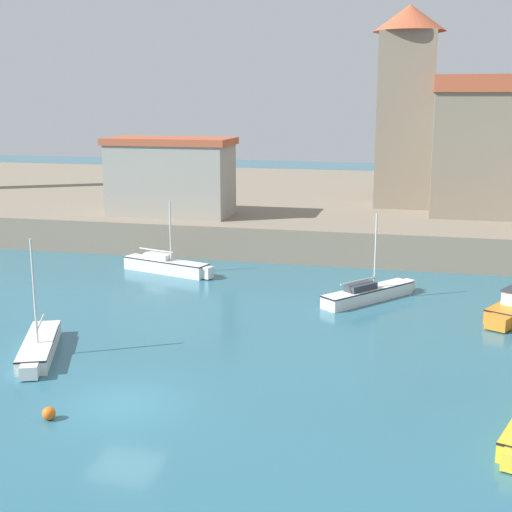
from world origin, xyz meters
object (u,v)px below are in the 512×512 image
sailboat_white_0 (39,346)px  mooring_buoy (49,413)px  sailboat_white_3 (369,293)px  church (488,136)px  harbor_shed_near_wharf (171,176)px  sailboat_white_1 (166,265)px

sailboat_white_0 → mooring_buoy: 6.76m
sailboat_white_0 → sailboat_white_3: size_ratio=1.02×
mooring_buoy → church: size_ratio=0.03×
sailboat_white_0 → church: size_ratio=0.33×
sailboat_white_3 → harbor_shed_near_wharf: (-15.54, 11.54, 4.74)m
sailboat_white_1 → sailboat_white_3: sailboat_white_3 is taller
mooring_buoy → harbor_shed_near_wharf: (-6.02, 28.95, 4.95)m
church → harbor_shed_near_wharf: (-22.95, -10.97, -2.65)m
sailboat_white_0 → sailboat_white_1: size_ratio=0.92×
sailboat_white_3 → church: bearing=71.8°
sailboat_white_3 → mooring_buoy: 19.85m
sailboat_white_1 → mooring_buoy: (3.45, -20.78, -0.27)m
sailboat_white_0 → harbor_shed_near_wharf: (-2.37, 23.27, 4.81)m
sailboat_white_3 → harbor_shed_near_wharf: harbor_shed_near_wharf is taller
sailboat_white_0 → harbor_shed_near_wharf: size_ratio=0.64×
harbor_shed_near_wharf → sailboat_white_0: bearing=-84.2°
sailboat_white_3 → sailboat_white_0: bearing=-138.3°
church → harbor_shed_near_wharf: bearing=-154.5°
sailboat_white_3 → mooring_buoy: size_ratio=12.30×
sailboat_white_3 → mooring_buoy: bearing=-118.7°
sailboat_white_3 → harbor_shed_near_wharf: size_ratio=0.62×
harbor_shed_near_wharf → church: bearing=25.5°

